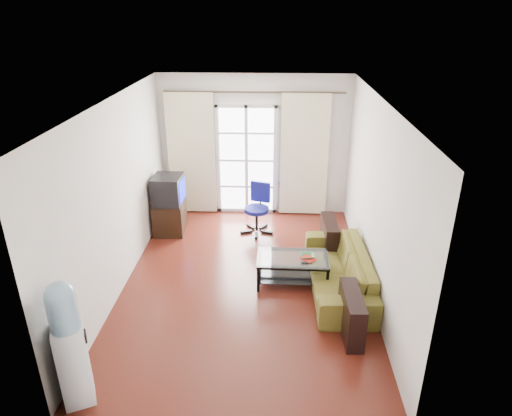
{
  "coord_description": "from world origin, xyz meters",
  "views": [
    {
      "loc": [
        0.42,
        -5.83,
        3.83
      ],
      "look_at": [
        0.13,
        0.35,
        1.06
      ],
      "focal_mm": 32.0,
      "sensor_mm": 36.0,
      "label": 1
    }
  ],
  "objects_px": {
    "tv_stand": "(170,215)",
    "crt_tv": "(167,190)",
    "sofa": "(339,270)",
    "water_cooler": "(69,342)",
    "task_chair": "(257,218)",
    "coffee_table": "(292,266)"
  },
  "relations": [
    {
      "from": "coffee_table",
      "to": "tv_stand",
      "type": "relative_size",
      "value": 1.35
    },
    {
      "from": "tv_stand",
      "to": "crt_tv",
      "type": "xyz_separation_m",
      "value": [
        -0.0,
        -0.08,
        0.54
      ]
    },
    {
      "from": "tv_stand",
      "to": "task_chair",
      "type": "height_order",
      "value": "task_chair"
    },
    {
      "from": "crt_tv",
      "to": "task_chair",
      "type": "xyz_separation_m",
      "value": [
        1.6,
        0.07,
        -0.56
      ]
    },
    {
      "from": "sofa",
      "to": "coffee_table",
      "type": "xyz_separation_m",
      "value": [
        -0.67,
        0.11,
        -0.02
      ]
    },
    {
      "from": "tv_stand",
      "to": "crt_tv",
      "type": "distance_m",
      "value": 0.54
    },
    {
      "from": "sofa",
      "to": "crt_tv",
      "type": "xyz_separation_m",
      "value": [
        -2.87,
        1.7,
        0.53
      ]
    },
    {
      "from": "coffee_table",
      "to": "crt_tv",
      "type": "xyz_separation_m",
      "value": [
        -2.2,
        1.59,
        0.55
      ]
    },
    {
      "from": "task_chair",
      "to": "crt_tv",
      "type": "bearing_deg",
      "value": -160.22
    },
    {
      "from": "sofa",
      "to": "water_cooler",
      "type": "distance_m",
      "value": 3.73
    },
    {
      "from": "coffee_table",
      "to": "crt_tv",
      "type": "bearing_deg",
      "value": 144.14
    },
    {
      "from": "sofa",
      "to": "crt_tv",
      "type": "height_order",
      "value": "crt_tv"
    },
    {
      "from": "tv_stand",
      "to": "task_chair",
      "type": "relative_size",
      "value": 0.86
    },
    {
      "from": "sofa",
      "to": "crt_tv",
      "type": "relative_size",
      "value": 3.61
    },
    {
      "from": "sofa",
      "to": "coffee_table",
      "type": "relative_size",
      "value": 1.96
    },
    {
      "from": "tv_stand",
      "to": "water_cooler",
      "type": "bearing_deg",
      "value": -95.32
    },
    {
      "from": "task_chair",
      "to": "water_cooler",
      "type": "distance_m",
      "value": 4.37
    },
    {
      "from": "coffee_table",
      "to": "task_chair",
      "type": "height_order",
      "value": "task_chair"
    },
    {
      "from": "sofa",
      "to": "task_chair",
      "type": "xyz_separation_m",
      "value": [
        -1.26,
        1.77,
        -0.03
      ]
    },
    {
      "from": "tv_stand",
      "to": "crt_tv",
      "type": "relative_size",
      "value": 1.37
    },
    {
      "from": "sofa",
      "to": "tv_stand",
      "type": "relative_size",
      "value": 2.64
    },
    {
      "from": "coffee_table",
      "to": "tv_stand",
      "type": "height_order",
      "value": "tv_stand"
    }
  ]
}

